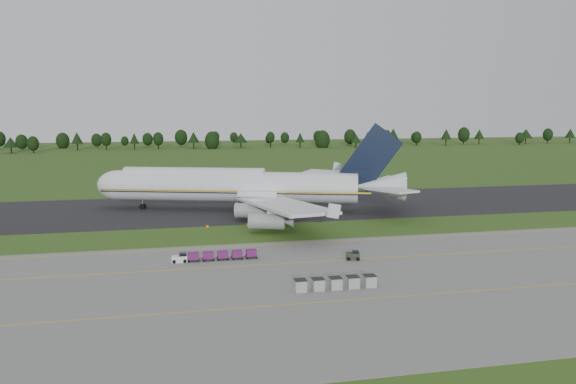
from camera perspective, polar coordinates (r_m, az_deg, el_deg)
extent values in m
plane|color=#2F4F17|center=(108.88, -1.80, -4.13)|extent=(600.00, 600.00, 0.00)
cube|color=slate|center=(76.81, 2.72, -9.61)|extent=(300.00, 52.00, 0.06)
cube|color=black|center=(135.98, -3.87, -1.55)|extent=(300.00, 40.00, 0.08)
cube|color=gold|center=(87.95, 0.74, -7.20)|extent=(300.00, 0.25, 0.01)
cube|color=gold|center=(71.33, 3.96, -11.06)|extent=(300.00, 0.20, 0.01)
cube|color=gold|center=(99.30, -0.78, -5.35)|extent=(120.00, 0.20, 0.01)
cylinder|color=black|center=(328.39, -26.30, 3.83)|extent=(0.70, 0.70, 3.03)
cone|color=black|center=(328.13, -26.35, 4.56)|extent=(7.32, 7.32, 5.38)
cylinder|color=black|center=(325.36, -24.45, 3.93)|extent=(0.70, 0.70, 3.21)
sphere|color=black|center=(325.15, -24.48, 4.51)|extent=(6.00, 6.00, 6.00)
cylinder|color=black|center=(336.08, -20.61, 4.31)|extent=(0.70, 0.70, 3.65)
cone|color=black|center=(335.79, -20.65, 5.18)|extent=(6.37, 6.37, 6.49)
cylinder|color=black|center=(332.64, -17.97, 4.43)|extent=(0.70, 0.70, 3.89)
sphere|color=black|center=(332.40, -18.00, 5.11)|extent=(5.87, 5.87, 5.87)
cylinder|color=black|center=(329.36, -15.32, 4.46)|extent=(0.70, 0.70, 3.47)
cone|color=black|center=(329.06, -15.35, 5.30)|extent=(5.13, 5.13, 6.17)
cylinder|color=black|center=(330.86, -13.03, 4.60)|extent=(0.70, 0.70, 3.83)
sphere|color=black|center=(330.62, -13.05, 5.28)|extent=(5.98, 5.98, 5.98)
cylinder|color=black|center=(332.01, -9.55, 4.69)|extent=(0.70, 0.70, 3.52)
cone|color=black|center=(331.72, -9.58, 5.53)|extent=(6.73, 6.73, 6.26)
cylinder|color=black|center=(328.98, -7.71, 4.65)|extent=(0.70, 0.70, 2.98)
sphere|color=black|center=(328.79, -7.72, 5.18)|extent=(8.39, 8.39, 8.39)
cylinder|color=black|center=(333.68, -4.82, 4.76)|extent=(0.70, 0.70, 3.13)
cone|color=black|center=(333.42, -4.82, 5.51)|extent=(7.91, 7.91, 5.56)
cylinder|color=black|center=(336.33, -1.79, 4.89)|extent=(0.70, 0.70, 3.96)
sphere|color=black|center=(336.09, -1.79, 5.58)|extent=(5.17, 5.17, 5.17)
cylinder|color=black|center=(333.85, 1.23, 4.81)|extent=(0.70, 0.70, 3.27)
cone|color=black|center=(333.58, 1.24, 5.58)|extent=(5.04, 5.04, 5.82)
cylinder|color=black|center=(335.60, 3.52, 4.78)|extent=(0.70, 0.70, 2.94)
sphere|color=black|center=(335.41, 3.52, 5.30)|extent=(8.95, 8.95, 8.95)
cylinder|color=black|center=(335.88, 6.91, 4.74)|extent=(0.70, 0.70, 2.91)
cone|color=black|center=(335.63, 6.92, 5.42)|extent=(6.35, 6.35, 5.17)
cylinder|color=black|center=(344.45, 8.32, 4.89)|extent=(0.70, 0.70, 3.97)
sphere|color=black|center=(344.22, 8.33, 5.57)|extent=(5.24, 5.24, 5.24)
cylinder|color=black|center=(355.19, 10.62, 4.94)|extent=(0.70, 0.70, 3.90)
cone|color=black|center=(354.89, 10.64, 5.82)|extent=(7.32, 7.32, 6.94)
cylinder|color=black|center=(362.54, 12.94, 4.90)|extent=(0.70, 0.70, 3.31)
sphere|color=black|center=(362.34, 12.96, 5.43)|extent=(5.79, 5.79, 5.79)
cylinder|color=black|center=(368.97, 15.74, 4.88)|extent=(0.70, 0.70, 3.69)
cone|color=black|center=(368.69, 15.77, 5.68)|extent=(6.83, 6.83, 6.56)
cylinder|color=black|center=(381.64, 17.40, 4.96)|extent=(0.70, 0.70, 4.11)
sphere|color=black|center=(381.42, 17.43, 5.59)|extent=(7.39, 7.39, 7.39)
cylinder|color=black|center=(386.59, 18.83, 4.89)|extent=(0.70, 0.70, 3.45)
cone|color=black|center=(386.34, 18.86, 5.60)|extent=(6.55, 6.55, 6.14)
cylinder|color=black|center=(386.14, 22.45, 4.65)|extent=(0.70, 0.70, 2.96)
sphere|color=black|center=(385.98, 22.48, 5.10)|extent=(5.43, 5.43, 5.43)
cylinder|color=black|center=(403.43, 22.97, 4.80)|extent=(0.70, 0.70, 3.48)
cone|color=black|center=(403.19, 23.01, 5.49)|extent=(8.91, 8.91, 6.19)
cylinder|color=black|center=(414.38, 24.86, 4.79)|extent=(0.70, 0.70, 3.72)
sphere|color=black|center=(414.19, 24.90, 5.32)|extent=(6.44, 6.44, 6.44)
cylinder|color=black|center=(420.97, 26.71, 4.70)|extent=(0.70, 0.70, 3.48)
cone|color=black|center=(420.74, 26.75, 5.36)|extent=(6.63, 6.63, 6.18)
cylinder|color=silver|center=(131.25, -5.37, 0.55)|extent=(56.14, 23.51, 7.03)
cylinder|color=silver|center=(133.18, -9.51, 1.30)|extent=(33.32, 15.08, 5.48)
sphere|color=silver|center=(139.30, -16.89, 0.68)|extent=(7.03, 7.03, 7.03)
cone|color=silver|center=(129.24, 9.46, 0.56)|extent=(12.23, 9.56, 6.68)
cube|color=gold|center=(127.90, -5.66, 0.06)|extent=(59.67, 18.59, 0.34)
cube|color=silver|center=(111.27, -0.49, -1.34)|extent=(14.69, 34.28, 0.54)
cube|color=silver|center=(147.98, 0.98, 1.16)|extent=(29.85, 30.85, 0.54)
cylinder|color=gray|center=(118.84, -3.70, -1.91)|extent=(7.45, 5.01, 3.12)
cylinder|color=gray|center=(107.74, -2.12, -3.00)|extent=(7.45, 5.01, 3.12)
cylinder|color=gray|center=(142.83, -2.15, -0.11)|extent=(7.45, 5.01, 3.12)
cylinder|color=gray|center=(152.87, 0.12, 0.48)|extent=(7.45, 5.01, 3.12)
cube|color=black|center=(128.34, 8.45, 3.48)|extent=(13.75, 4.74, 15.67)
cube|color=silver|center=(122.09, 10.39, 0.20)|extent=(8.42, 13.64, 0.44)
cube|color=silver|center=(136.54, 9.86, 1.10)|extent=(13.12, 12.35, 0.44)
cylinder|color=slate|center=(137.89, -14.55, -1.23)|extent=(0.35, 0.35, 2.15)
cylinder|color=black|center=(137.96, -14.54, -1.41)|extent=(1.47, 1.22, 1.27)
cylinder|color=slate|center=(126.74, -3.11, -1.82)|extent=(0.35, 0.35, 2.15)
cylinder|color=black|center=(126.82, -3.11, -2.01)|extent=(1.47, 1.22, 1.27)
cylinder|color=slate|center=(135.30, -2.56, -1.15)|extent=(0.35, 0.35, 2.15)
cylinder|color=black|center=(135.37, -2.56, -1.33)|extent=(1.47, 1.22, 1.27)
cube|color=white|center=(89.86, -10.98, -6.69)|extent=(2.38, 1.28, 1.01)
cylinder|color=black|center=(89.30, -11.50, -6.95)|extent=(0.55, 0.20, 0.55)
cube|color=black|center=(89.96, -9.57, -6.75)|extent=(1.83, 1.37, 0.11)
cube|color=#5A1856|center=(89.81, -9.58, -6.42)|extent=(1.65, 1.28, 1.01)
cylinder|color=black|center=(89.36, -10.02, -6.98)|extent=(0.31, 0.14, 0.31)
cube|color=black|center=(90.06, -8.11, -6.70)|extent=(1.83, 1.37, 0.11)
cube|color=#5A1856|center=(89.92, -8.11, -6.36)|extent=(1.65, 1.28, 1.01)
cylinder|color=black|center=(89.45, -8.55, -6.93)|extent=(0.31, 0.14, 0.31)
cube|color=black|center=(90.23, -6.65, -6.64)|extent=(1.83, 1.37, 0.11)
cube|color=#5A1856|center=(90.09, -6.65, -6.31)|extent=(1.65, 1.28, 1.01)
cylinder|color=black|center=(89.60, -7.08, -6.87)|extent=(0.31, 0.14, 0.31)
cube|color=black|center=(90.45, -5.20, -6.58)|extent=(1.83, 1.37, 0.11)
cube|color=#5A1856|center=(90.31, -5.20, -6.24)|extent=(1.65, 1.28, 1.01)
cylinder|color=black|center=(89.80, -5.61, -6.81)|extent=(0.31, 0.14, 0.31)
cube|color=black|center=(90.73, -3.75, -6.51)|extent=(1.83, 1.37, 0.11)
cube|color=#5A1856|center=(90.59, -3.75, -6.18)|extent=(1.65, 1.28, 1.01)
cylinder|color=black|center=(90.07, -4.16, -6.74)|extent=(0.31, 0.14, 0.31)
cylinder|color=black|center=(89.92, -10.98, -6.83)|extent=(0.55, 0.20, 0.55)
cube|color=#292E20|center=(90.12, 6.60, -6.50)|extent=(2.28, 1.65, 1.13)
cylinder|color=black|center=(89.41, 6.29, -6.80)|extent=(0.58, 0.21, 0.58)
cylinder|color=black|center=(90.99, 6.91, -6.54)|extent=(0.58, 0.21, 0.58)
cube|color=#9D9D9D|center=(74.75, 1.27, -9.50)|extent=(1.51, 1.51, 1.51)
cube|color=black|center=(74.51, 1.27, -8.92)|extent=(1.60, 1.60, 0.08)
cube|color=#9D9D9D|center=(75.31, 3.07, -9.37)|extent=(1.51, 1.51, 1.51)
cube|color=black|center=(75.07, 3.08, -8.79)|extent=(1.60, 1.60, 0.08)
cube|color=#9D9D9D|center=(75.94, 4.84, -9.23)|extent=(1.51, 1.51, 1.51)
cube|color=black|center=(75.70, 4.85, -8.66)|extent=(1.60, 1.60, 0.08)
cube|color=#9D9D9D|center=(76.64, 6.59, -9.09)|extent=(1.51, 1.51, 1.51)
cube|color=black|center=(76.40, 6.60, -8.53)|extent=(1.60, 1.60, 0.08)
cube|color=#9D9D9D|center=(77.41, 8.29, -8.94)|extent=(1.51, 1.51, 1.51)
cube|color=black|center=(77.17, 8.30, -8.38)|extent=(1.60, 1.60, 0.08)
cube|color=orange|center=(113.75, -8.20, -3.51)|extent=(0.50, 0.12, 0.60)
cube|color=black|center=(113.81, -8.19, -3.64)|extent=(0.30, 0.30, 0.04)
cube|color=orange|center=(114.54, -4.09, -3.35)|extent=(0.50, 0.12, 0.60)
cube|color=black|center=(114.59, -4.09, -3.49)|extent=(0.30, 0.30, 0.04)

